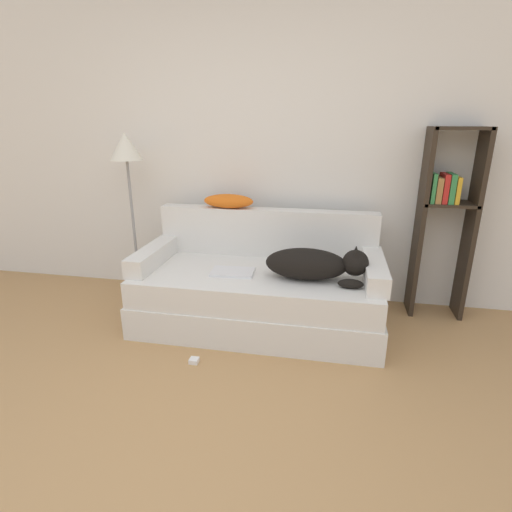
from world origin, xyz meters
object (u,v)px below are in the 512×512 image
bookshelf (446,212)px  floor_lamp (127,160)px  laptop (233,272)px  power_adapter (194,361)px  throw_pillow (228,201)px  dog (315,264)px  couch (258,298)px

bookshelf → floor_lamp: 2.62m
laptop → bookshelf: 1.73m
power_adapter → throw_pillow: bearing=90.5°
throw_pillow → bookshelf: size_ratio=0.28×
laptop → throw_pillow: 0.67m
dog → bookshelf: (0.98, 0.58, 0.30)m
laptop → throw_pillow: bearing=104.3°
dog → power_adapter: dog is taller
throw_pillow → laptop: bearing=-72.2°
couch → bookshelf: 1.62m
dog → laptop: (-0.61, 0.01, -0.11)m
bookshelf → couch: bearing=-161.3°
dog → bookshelf: size_ratio=0.49×
laptop → power_adapter: size_ratio=5.55×
dog → power_adapter: bearing=-144.7°
laptop → floor_lamp: 1.33m
throw_pillow → floor_lamp: (-0.85, -0.06, 0.32)m
couch → power_adapter: size_ratio=31.18×
bookshelf → laptop: bearing=-160.3°
throw_pillow → bookshelf: bearing=3.1°
laptop → throw_pillow: size_ratio=0.78×
throw_pillow → power_adapter: throw_pillow is taller
couch → dog: 0.56m
dog → laptop: size_ratio=2.20×
throw_pillow → power_adapter: size_ratio=7.08×
couch → dog: (0.43, -0.10, 0.35)m
dog → bookshelf: 1.17m
power_adapter → laptop: bearing=75.2°
couch → throw_pillow: (-0.33, 0.38, 0.69)m
throw_pillow → dog: bearing=-32.5°
floor_lamp → power_adapter: floor_lamp is taller
couch → floor_lamp: bearing=164.8°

